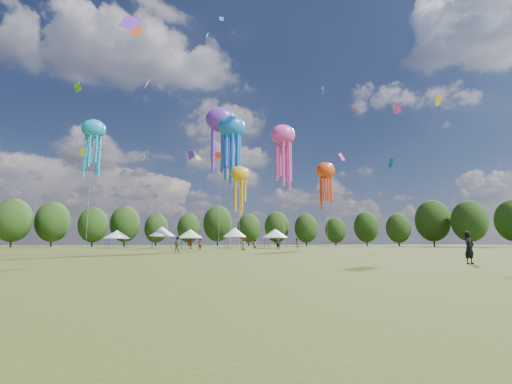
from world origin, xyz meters
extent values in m
plane|color=#384416|center=(0.00, 0.00, 0.00)|extent=(300.00, 300.00, 0.00)
imported|color=black|center=(6.66, -0.99, 0.90)|extent=(0.74, 0.57, 1.81)
imported|color=gray|center=(-8.89, 30.35, 0.96)|extent=(1.18, 1.13, 1.92)
imported|color=gray|center=(6.94, 53.06, 0.90)|extent=(0.81, 1.01, 1.81)
imported|color=gray|center=(14.81, 49.99, 0.96)|extent=(0.98, 1.11, 1.92)
imported|color=gray|center=(7.41, 55.65, 0.87)|extent=(1.29, 1.09, 1.73)
imported|color=gray|center=(-6.20, 50.30, 0.91)|extent=(1.16, 0.82, 1.82)
imported|color=gray|center=(7.33, 38.03, 0.96)|extent=(1.81, 1.42, 1.92)
imported|color=gray|center=(-5.32, 38.81, 0.89)|extent=(0.72, 0.77, 1.78)
imported|color=gray|center=(0.87, 34.50, 0.96)|extent=(0.83, 1.06, 1.92)
cylinder|color=#47474C|center=(-22.30, 56.33, 0.95)|extent=(0.08, 0.08, 1.90)
cylinder|color=#47474C|center=(-22.30, 59.96, 0.95)|extent=(0.08, 0.08, 1.90)
cylinder|color=#47474C|center=(-18.66, 56.33, 0.95)|extent=(0.08, 0.08, 1.90)
cylinder|color=#47474C|center=(-18.66, 59.96, 0.95)|extent=(0.08, 0.08, 1.90)
cube|color=white|center=(-20.48, 58.14, 1.95)|extent=(4.04, 4.04, 0.10)
cone|color=white|center=(-20.48, 58.14, 2.82)|extent=(5.25, 5.25, 1.63)
cylinder|color=#47474C|center=(-13.49, 55.50, 1.17)|extent=(0.08, 0.08, 2.34)
cylinder|color=#47474C|center=(-13.49, 59.17, 1.17)|extent=(0.08, 0.08, 2.34)
cylinder|color=#47474C|center=(-9.82, 55.50, 1.17)|extent=(0.08, 0.08, 2.34)
cylinder|color=#47474C|center=(-9.82, 59.17, 1.17)|extent=(0.08, 0.08, 2.34)
cube|color=white|center=(-11.66, 57.33, 2.39)|extent=(4.06, 4.06, 0.10)
cone|color=white|center=(-11.66, 57.33, 3.44)|extent=(5.28, 5.28, 2.01)
cylinder|color=#47474C|center=(-7.85, 51.48, 0.99)|extent=(0.08, 0.08, 1.98)
cylinder|color=#47474C|center=(-7.85, 54.83, 0.99)|extent=(0.08, 0.08, 1.98)
cylinder|color=#47474C|center=(-4.50, 51.48, 0.99)|extent=(0.08, 0.08, 1.98)
cylinder|color=#47474C|center=(-4.50, 54.83, 0.99)|extent=(0.08, 0.08, 1.98)
cube|color=white|center=(-6.17, 53.15, 2.03)|extent=(3.75, 3.75, 0.10)
cone|color=white|center=(-6.17, 53.15, 2.93)|extent=(4.88, 4.88, 1.70)
cylinder|color=#47474C|center=(0.86, 50.42, 1.09)|extent=(0.08, 0.08, 2.18)
cylinder|color=#47474C|center=(0.86, 53.64, 1.09)|extent=(0.08, 0.08, 2.18)
cylinder|color=#47474C|center=(4.08, 50.42, 1.09)|extent=(0.08, 0.08, 2.18)
cylinder|color=#47474C|center=(4.08, 53.64, 1.09)|extent=(0.08, 0.08, 2.18)
cube|color=white|center=(2.47, 52.03, 2.23)|extent=(3.62, 3.62, 0.10)
cone|color=white|center=(2.47, 52.03, 3.22)|extent=(4.71, 4.71, 1.87)
cylinder|color=#47474C|center=(8.89, 49.49, 1.03)|extent=(0.08, 0.08, 2.05)
cylinder|color=#47474C|center=(8.89, 53.01, 1.03)|extent=(0.08, 0.08, 2.05)
cylinder|color=#47474C|center=(12.41, 49.49, 1.03)|extent=(0.08, 0.08, 2.05)
cylinder|color=#47474C|center=(12.41, 53.01, 1.03)|extent=(0.08, 0.08, 2.05)
cube|color=white|center=(10.65, 51.25, 2.10)|extent=(3.92, 3.92, 0.10)
cone|color=white|center=(10.65, 51.25, 3.03)|extent=(5.10, 5.10, 1.76)
ellipsoid|color=blue|center=(-0.98, 35.30, 19.27)|extent=(4.25, 2.97, 3.61)
cylinder|color=beige|center=(-0.98, 35.30, 9.63)|extent=(0.03, 0.03, 19.27)
ellipsoid|color=#7930D7|center=(-1.28, 47.30, 24.66)|extent=(5.69, 3.98, 4.84)
cylinder|color=beige|center=(-1.28, 47.30, 12.33)|extent=(0.03, 0.03, 24.66)
ellipsoid|color=#FC4316|center=(16.85, 39.74, 13.97)|extent=(3.51, 2.45, 2.98)
cylinder|color=beige|center=(16.85, 39.74, 6.99)|extent=(0.03, 0.03, 13.97)
ellipsoid|color=#18A2D3|center=(-23.13, 44.36, 20.16)|extent=(3.88, 2.72, 3.30)
cylinder|color=beige|center=(-23.13, 44.36, 10.08)|extent=(0.03, 0.03, 20.16)
ellipsoid|color=yellow|center=(0.11, 33.91, 11.49)|extent=(2.84, 1.99, 2.41)
cylinder|color=beige|center=(0.11, 33.91, 5.74)|extent=(0.03, 0.03, 11.49)
ellipsoid|color=#F648AB|center=(12.91, 52.20, 24.10)|extent=(5.40, 3.78, 4.59)
cylinder|color=beige|center=(12.91, 52.20, 12.05)|extent=(0.03, 0.03, 24.10)
cube|color=#18A2D3|center=(-3.25, 32.27, 35.50)|extent=(0.64, 0.30, 0.80)
cube|color=#F648AB|center=(-5.39, 57.08, 20.64)|extent=(0.38, 1.61, 2.07)
cube|color=#7930D7|center=(22.35, 52.28, 35.74)|extent=(0.62, 0.52, 0.86)
cube|color=#EE490E|center=(-1.58, 47.96, 17.73)|extent=(1.39, 0.38, 1.52)
cube|color=yellow|center=(24.14, 19.99, 19.77)|extent=(1.29, 0.91, 1.51)
cube|color=#18A2D3|center=(-2.88, 62.81, 51.59)|extent=(0.53, 0.94, 1.14)
cube|color=#F648AB|center=(25.01, 29.85, 22.49)|extent=(1.43, 0.58, 1.74)
cube|color=#7930D7|center=(-14.71, 19.48, 24.68)|extent=(2.31, 0.94, 2.47)
cube|color=#EE490E|center=(-15.61, 31.82, 31.52)|extent=(1.48, 0.64, 1.90)
cube|color=yellow|center=(-16.97, 65.76, 20.26)|extent=(1.35, 2.07, 2.05)
cube|color=#5BC720|center=(-21.60, 27.53, 20.18)|extent=(1.10, 0.41, 1.25)
cube|color=blue|center=(18.19, 43.03, 30.20)|extent=(0.50, 2.17, 2.46)
cube|color=#F648AB|center=(27.85, 54.77, 20.72)|extent=(2.06, 1.07, 2.19)
cube|color=#FC4316|center=(19.07, 69.78, 24.49)|extent=(1.25, 0.99, 1.40)
cube|color=#EE490E|center=(21.32, 36.50, 24.63)|extent=(0.20, 0.79, 0.91)
cube|color=yellow|center=(-28.35, 60.92, 20.24)|extent=(2.33, 1.21, 2.29)
cube|color=#5BC720|center=(-5.02, 53.05, 18.24)|extent=(1.28, 0.86, 1.26)
cube|color=blue|center=(27.96, 36.49, 15.17)|extent=(0.34, 1.77, 1.98)
cube|color=#F648AB|center=(-13.14, 24.39, 20.11)|extent=(0.67, 1.23, 1.21)
cube|color=#7930D7|center=(-6.17, 59.40, 20.47)|extent=(1.64, 1.52, 2.47)
cylinder|color=#38281C|center=(-47.17, 78.19, 1.68)|extent=(0.44, 0.44, 3.36)
ellipsoid|color=#244015|center=(-47.17, 78.19, 6.51)|extent=(8.40, 8.40, 10.51)
cylinder|color=#38281C|center=(-40.68, 85.49, 1.71)|extent=(0.44, 0.44, 3.41)
ellipsoid|color=#244015|center=(-40.68, 85.49, 6.61)|extent=(8.53, 8.53, 10.66)
cylinder|color=#38281C|center=(-30.60, 85.02, 1.53)|extent=(0.44, 0.44, 3.07)
ellipsoid|color=#244015|center=(-30.60, 85.02, 5.94)|extent=(7.66, 7.66, 9.58)
cylinder|color=#38281C|center=(-23.51, 93.33, 1.72)|extent=(0.44, 0.44, 3.43)
ellipsoid|color=#244015|center=(-23.51, 93.33, 6.65)|extent=(8.58, 8.58, 10.73)
cylinder|color=#38281C|center=(-14.76, 98.96, 1.47)|extent=(0.44, 0.44, 2.95)
ellipsoid|color=#244015|center=(-14.76, 98.96, 5.71)|extent=(7.37, 7.37, 9.21)
cylinder|color=#38281C|center=(-4.70, 95.06, 1.45)|extent=(0.44, 0.44, 2.89)
ellipsoid|color=#244015|center=(-4.70, 95.06, 5.61)|extent=(7.23, 7.23, 9.04)
cylinder|color=#38281C|center=(4.91, 99.49, 1.92)|extent=(0.44, 0.44, 3.84)
ellipsoid|color=#244015|center=(4.91, 99.49, 7.44)|extent=(9.60, 9.60, 11.99)
cylinder|color=#38281C|center=(13.19, 88.44, 1.42)|extent=(0.44, 0.44, 2.84)
ellipsoid|color=#244015|center=(13.19, 88.44, 5.51)|extent=(7.11, 7.11, 8.89)
cylinder|color=#38281C|center=(22.93, 91.04, 1.58)|extent=(0.44, 0.44, 3.16)
ellipsoid|color=#244015|center=(22.93, 91.04, 6.13)|extent=(7.91, 7.91, 9.88)
cylinder|color=#38281C|center=(30.69, 85.29, 1.44)|extent=(0.44, 0.44, 2.88)
ellipsoid|color=#244015|center=(30.69, 85.29, 5.59)|extent=(7.21, 7.21, 9.01)
cylinder|color=#38281C|center=(41.52, 87.24, 1.31)|extent=(0.44, 0.44, 2.63)
ellipsoid|color=#244015|center=(41.52, 87.24, 5.09)|extent=(6.57, 6.57, 8.22)
cylinder|color=#38281C|center=(50.52, 83.73, 1.56)|extent=(0.44, 0.44, 3.13)
ellipsoid|color=#244015|center=(50.52, 83.73, 6.06)|extent=(7.81, 7.81, 9.77)
cylinder|color=#38281C|center=(53.64, 71.81, 1.36)|extent=(0.44, 0.44, 2.72)
ellipsoid|color=#244015|center=(53.64, 71.81, 5.27)|extent=(6.80, 6.80, 8.50)
cylinder|color=#38281C|center=(62.96, 68.92, 1.90)|extent=(0.44, 0.44, 3.81)
ellipsoid|color=#244015|center=(62.96, 68.92, 7.38)|extent=(9.52, 9.52, 11.90)
cylinder|color=#38281C|center=(66.57, 59.80, 1.76)|extent=(0.44, 0.44, 3.51)
ellipsoid|color=#244015|center=(66.57, 59.80, 6.80)|extent=(8.78, 8.78, 10.97)
camera|label=1|loc=(-9.47, -17.54, 1.20)|focal=24.63mm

